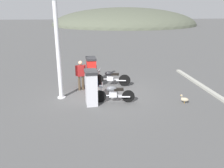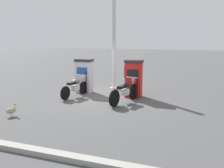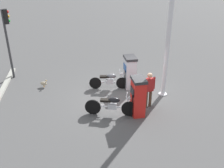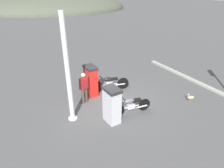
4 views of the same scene
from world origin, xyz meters
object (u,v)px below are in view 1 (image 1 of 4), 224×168
(fuel_pump_far, at_px, (91,72))
(canopy_support_pole, at_px, (58,54))
(motorcycle_far_pump, at_px, (111,78))
(motorcycle_near_pump, at_px, (113,93))
(fuel_pump_near, at_px, (91,87))
(wandering_duck, at_px, (184,99))
(attendant_person, at_px, (81,74))

(fuel_pump_far, height_order, canopy_support_pole, canopy_support_pole)
(motorcycle_far_pump, bearing_deg, canopy_support_pole, -147.86)
(motorcycle_near_pump, xyz_separation_m, canopy_support_pole, (-2.52, 0.78, 1.73))
(fuel_pump_near, bearing_deg, wandering_duck, -3.61)
(canopy_support_pole, bearing_deg, wandering_duck, -11.41)
(fuel_pump_far, height_order, motorcycle_far_pump, fuel_pump_far)
(fuel_pump_far, bearing_deg, motorcycle_far_pump, -0.22)
(canopy_support_pole, bearing_deg, motorcycle_near_pump, -17.31)
(attendant_person, bearing_deg, motorcycle_far_pump, 18.98)
(fuel_pump_far, height_order, attendant_person, fuel_pump_far)
(motorcycle_far_pump, bearing_deg, attendant_person, -161.02)
(motorcycle_near_pump, bearing_deg, fuel_pump_far, 112.94)
(motorcycle_near_pump, bearing_deg, attendant_person, 130.67)
(fuel_pump_far, distance_m, motorcycle_near_pump, 2.63)
(attendant_person, height_order, wandering_duck, attendant_person)
(fuel_pump_near, distance_m, canopy_support_pole, 2.23)
(fuel_pump_near, height_order, motorcycle_far_pump, fuel_pump_near)
(fuel_pump_far, xyz_separation_m, motorcycle_far_pump, (1.07, -0.00, -0.37))
(fuel_pump_far, xyz_separation_m, motorcycle_near_pump, (1.02, -2.40, -0.37))
(attendant_person, relative_size, wandering_duck, 3.74)
(motorcycle_near_pump, height_order, attendant_person, attendant_person)
(fuel_pump_near, bearing_deg, fuel_pump_far, 90.00)
(fuel_pump_far, xyz_separation_m, attendant_person, (-0.56, -0.56, 0.08))
(fuel_pump_far, bearing_deg, canopy_support_pole, -132.86)
(fuel_pump_near, relative_size, motorcycle_near_pump, 0.84)
(fuel_pump_near, xyz_separation_m, wandering_duck, (4.31, -0.27, -0.62))
(wandering_duck, bearing_deg, attendant_person, 155.45)
(fuel_pump_near, distance_m, attendant_person, 2.04)
(fuel_pump_near, relative_size, attendant_person, 1.01)
(motorcycle_far_pump, xyz_separation_m, canopy_support_pole, (-2.57, -1.61, 1.73))
(fuel_pump_near, relative_size, motorcycle_far_pump, 0.75)
(fuel_pump_near, bearing_deg, motorcycle_far_pump, 67.02)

